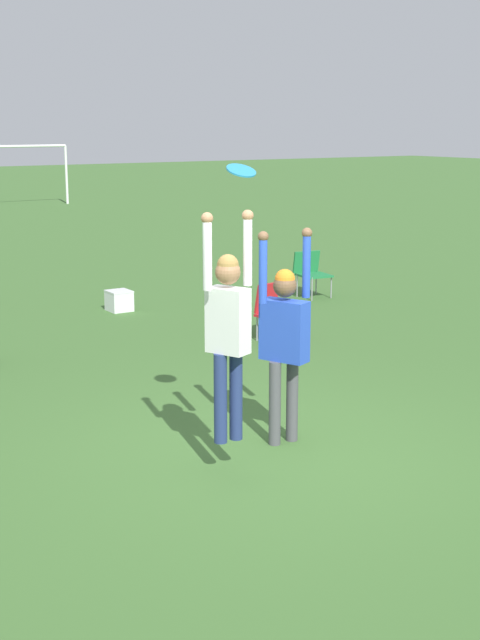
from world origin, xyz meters
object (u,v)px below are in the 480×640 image
object	(u,v)px
person_jumping	(228,322)
frisbee	(241,170)
camping_chair_0	(311,270)
person_defending	(284,332)
cooler_box	(119,301)
camping_chair_3	(271,308)

from	to	relation	value
person_jumping	frisbee	xyz separation A→B (m)	(0.30, 0.25, 1.32)
camping_chair_0	person_jumping	bearing A→B (deg)	55.43
person_defending	cooler_box	world-z (taller)	person_defending
camping_chair_0	camping_chair_3	world-z (taller)	camping_chair_3
camping_chair_3	camping_chair_0	bearing A→B (deg)	-149.08
frisbee	camping_chair_0	bearing A→B (deg)	47.59
frisbee	camping_chair_3	world-z (taller)	frisbee
person_defending	camping_chair_0	size ratio (longest dim) A/B	2.57
camping_chair_0	cooler_box	bearing A→B (deg)	-4.46
person_jumping	camping_chair_0	xyz separation A→B (m)	(5.90, 6.37, -0.93)
frisbee	cooler_box	bearing A→B (deg)	73.48
camping_chair_0	camping_chair_3	bearing A→B (deg)	50.84
frisbee	camping_chair_3	bearing A→B (deg)	51.25
camping_chair_3	cooler_box	size ratio (longest dim) A/B	2.10
camping_chair_0	person_defending	bearing A→B (deg)	58.40
person_jumping	frisbee	size ratio (longest dim) A/B	7.65
person_jumping	camping_chair_3	world-z (taller)	person_jumping
person_defending	camping_chair_0	world-z (taller)	person_defending
camping_chair_3	frisbee	bearing A→B (deg)	39.55
person_defending	camping_chair_3	bearing A→B (deg)	123.75
person_jumping	camping_chair_3	size ratio (longest dim) A/B	2.48
person_jumping	person_defending	world-z (taller)	person_jumping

